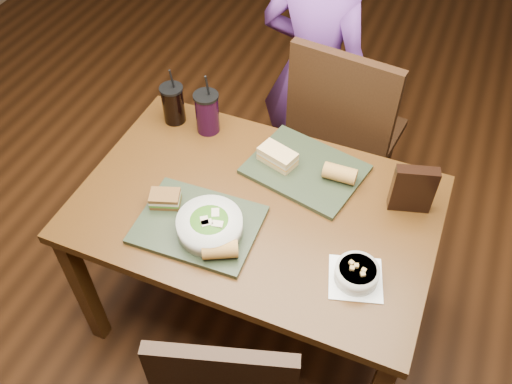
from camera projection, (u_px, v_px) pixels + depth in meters
ground at (256, 309)px, 2.54m from camera, size 6.00×6.00×0.00m
dining_table at (256, 220)px, 2.05m from camera, size 1.30×0.85×0.75m
chair_far at (341, 132)px, 2.47m from camera, size 0.52×0.52×1.08m
diner at (313, 73)px, 2.54m from camera, size 0.57×0.41×1.47m
tray_near at (198, 225)px, 1.91m from camera, size 0.43×0.34×0.02m
tray_far at (305, 169)px, 2.09m from camera, size 0.48×0.40×0.02m
salad_bowl at (210, 225)px, 1.85m from camera, size 0.23×0.23×0.07m
soup_bowl at (357, 273)px, 1.74m from camera, size 0.21×0.21×0.07m
sandwich_near at (165, 199)px, 1.94m from camera, size 0.12×0.10×0.05m
sandwich_far at (278, 156)px, 2.08m from camera, size 0.16×0.12×0.06m
baguette_near at (220, 250)px, 1.79m from camera, size 0.13×0.11×0.06m
baguette_far at (340, 173)px, 2.02m from camera, size 0.13×0.07×0.06m
cup_cola at (173, 104)px, 2.23m from camera, size 0.10×0.10×0.26m
cup_berry at (207, 112)px, 2.19m from camera, size 0.10×0.10×0.28m
chip_bag at (413, 189)px, 1.90m from camera, size 0.15×0.08×0.19m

